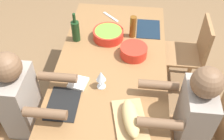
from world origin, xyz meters
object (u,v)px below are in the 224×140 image
(bread_loaf, at_px, (131,118))
(diner_far_right, at_px, (187,118))
(wine_glass, at_px, (101,77))
(chair_far_right, at_px, (205,136))
(wine_bottle, at_px, (76,30))
(chair_far_left, at_px, (191,52))
(chair_near_right, at_px, (11,118))
(cutting_board, at_px, (130,122))
(beer_bottle, at_px, (133,27))
(dining_table, at_px, (112,68))
(napkin_stack, at_px, (78,83))
(diner_near_right, at_px, (26,104))
(serving_bowl_pasta, at_px, (134,51))
(serving_bowl_salad, at_px, (108,34))

(bread_loaf, bearing_deg, diner_far_right, 105.56)
(bread_loaf, bearing_deg, wine_glass, -142.03)
(chair_far_right, relative_size, wine_bottle, 2.93)
(chair_far_left, xyz_separation_m, chair_near_right, (1.01, -1.59, 0.00))
(bread_loaf, xyz_separation_m, wine_bottle, (-0.89, -0.57, 0.04))
(chair_near_right, distance_m, cutting_board, 1.03)
(wine_bottle, xyz_separation_m, beer_bottle, (-0.11, 0.53, 0.00))
(chair_far_left, relative_size, chair_near_right, 1.00)
(cutting_board, bearing_deg, wine_bottle, -147.49)
(dining_table, height_order, beer_bottle, beer_bottle)
(dining_table, xyz_separation_m, wine_bottle, (-0.26, -0.37, 0.19))
(diner_far_right, xyz_separation_m, chair_far_left, (-1.01, 0.18, -0.21))
(cutting_board, bearing_deg, chair_near_right, -96.68)
(diner_far_right, relative_size, wine_bottle, 4.14)
(napkin_stack, bearing_deg, diner_far_right, 76.10)
(wine_bottle, xyz_separation_m, wine_glass, (0.57, 0.32, 0.01))
(diner_near_right, distance_m, wine_bottle, 0.82)
(serving_bowl_pasta, distance_m, bread_loaf, 0.72)
(serving_bowl_pasta, relative_size, napkin_stack, 1.72)
(napkin_stack, bearing_deg, chair_far_left, 127.63)
(chair_far_left, xyz_separation_m, wine_bottle, (0.24, -1.17, 0.37))
(chair_near_right, relative_size, beer_bottle, 3.86)
(serving_bowl_pasta, distance_m, wine_bottle, 0.58)
(chair_far_right, xyz_separation_m, napkin_stack, (-0.21, -1.04, 0.27))
(diner_far_right, distance_m, serving_bowl_salad, 1.08)
(serving_bowl_pasta, bearing_deg, wine_glass, -30.43)
(cutting_board, bearing_deg, wine_glass, -142.03)
(serving_bowl_salad, bearing_deg, dining_table, 12.29)
(dining_table, height_order, serving_bowl_pasta, serving_bowl_pasta)
(diner_near_right, height_order, wine_bottle, diner_near_right)
(diner_far_right, distance_m, cutting_board, 0.44)
(beer_bottle, bearing_deg, serving_bowl_salad, -76.46)
(diner_far_right, distance_m, chair_far_left, 1.05)
(diner_far_right, relative_size, wine_glass, 7.23)
(diner_near_right, xyz_separation_m, napkin_stack, (-0.21, 0.37, 0.05))
(wine_glass, height_order, napkin_stack, wine_glass)
(chair_far_right, distance_m, serving_bowl_salad, 1.24)
(serving_bowl_salad, relative_size, bread_loaf, 0.91)
(wine_glass, bearing_deg, chair_far_left, 133.66)
(dining_table, xyz_separation_m, serving_bowl_salad, (-0.32, -0.07, 0.13))
(diner_far_right, height_order, napkin_stack, diner_far_right)
(dining_table, xyz_separation_m, chair_far_left, (-0.51, 0.80, -0.18))
(serving_bowl_salad, xyz_separation_m, wine_glass, (0.63, 0.02, 0.07))
(napkin_stack, bearing_deg, serving_bowl_pasta, 132.63)
(diner_far_right, height_order, wine_bottle, diner_far_right)
(diner_far_right, relative_size, diner_near_right, 1.00)
(chair_far_right, height_order, napkin_stack, chair_far_right)
(chair_far_left, bearing_deg, serving_bowl_salad, -77.91)
(chair_near_right, bearing_deg, serving_bowl_salad, 138.70)
(beer_bottle, distance_m, wine_glass, 0.71)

